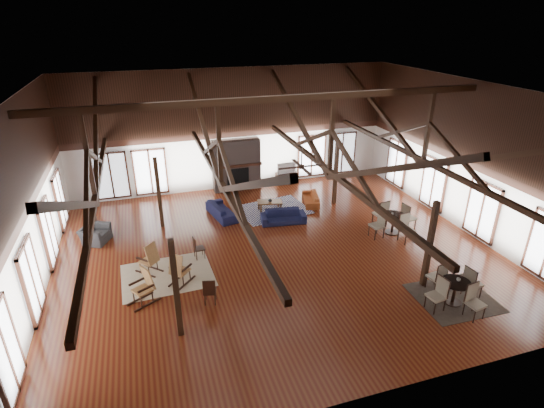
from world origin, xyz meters
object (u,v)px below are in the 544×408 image
object	(u,v)px
coffee_table	(270,202)
cafe_table_near	(455,288)
tv_console	(286,178)
cafe_table_far	(393,220)
sofa_navy_front	(283,217)
armchair	(95,234)
sofa_orange	(311,198)
sofa_navy_left	(222,210)

from	to	relation	value
coffee_table	cafe_table_near	world-z (taller)	cafe_table_near
tv_console	cafe_table_far	bearing A→B (deg)	-71.03
sofa_navy_front	armchair	xyz separation A→B (m)	(-7.64, 0.61, 0.06)
sofa_orange	coffee_table	world-z (taller)	sofa_orange
sofa_navy_front	sofa_orange	size ratio (longest dim) A/B	1.16
sofa_navy_left	coffee_table	world-z (taller)	sofa_navy_left
sofa_navy_front	sofa_navy_left	xyz separation A→B (m)	(-2.40, 1.40, 0.01)
sofa_navy_left	sofa_orange	distance (m)	4.32
sofa_orange	tv_console	xyz separation A→B (m)	(-0.23, 2.92, 0.04)
coffee_table	tv_console	bearing A→B (deg)	71.38
sofa_navy_front	cafe_table_near	distance (m)	7.62
cafe_table_near	cafe_table_far	size ratio (longest dim) A/B	0.94
coffee_table	cafe_table_near	xyz separation A→B (m)	(3.45, -8.29, 0.16)
sofa_navy_left	sofa_orange	bearing A→B (deg)	-100.17
sofa_navy_front	cafe_table_far	world-z (taller)	cafe_table_far
armchair	tv_console	size ratio (longest dim) A/B	0.93
sofa_navy_left	coffee_table	distance (m)	2.22
sofa_orange	cafe_table_far	distance (m)	4.33
cafe_table_far	sofa_orange	bearing A→B (deg)	118.67
sofa_navy_front	cafe_table_near	world-z (taller)	cafe_table_near
tv_console	sofa_navy_left	bearing A→B (deg)	-143.03
sofa_navy_left	cafe_table_far	distance (m)	7.36
cafe_table_near	armchair	bearing A→B (deg)	145.54
cafe_table_far	sofa_navy_front	bearing A→B (deg)	150.69
armchair	sofa_orange	bearing A→B (deg)	-58.39
sofa_navy_left	armchair	size ratio (longest dim) A/B	1.96
sofa_navy_left	sofa_orange	xyz separation A→B (m)	(4.31, 0.15, -0.05)
sofa_orange	tv_console	size ratio (longest dim) A/B	1.49
sofa_navy_front	armchair	bearing A→B (deg)	-176.70
cafe_table_near	coffee_table	bearing A→B (deg)	112.61
sofa_navy_front	coffee_table	xyz separation A→B (m)	(-0.18, 1.41, 0.09)
sofa_orange	tv_console	world-z (taller)	tv_console
armchair	cafe_table_near	xyz separation A→B (m)	(10.91, -7.49, 0.20)
sofa_navy_left	cafe_table_near	world-z (taller)	cafe_table_near
coffee_table	armchair	world-z (taller)	armchair
sofa_navy_left	cafe_table_near	distance (m)	10.04
sofa_navy_front	coffee_table	world-z (taller)	sofa_navy_front
armchair	sofa_navy_front	bearing A→B (deg)	-68.60
cafe_table_far	tv_console	world-z (taller)	cafe_table_far
sofa_navy_left	sofa_orange	world-z (taller)	sofa_navy_left
sofa_navy_front	cafe_table_far	xyz separation A→B (m)	(3.98, -2.24, 0.29)
tv_console	sofa_navy_front	bearing A→B (deg)	-110.57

